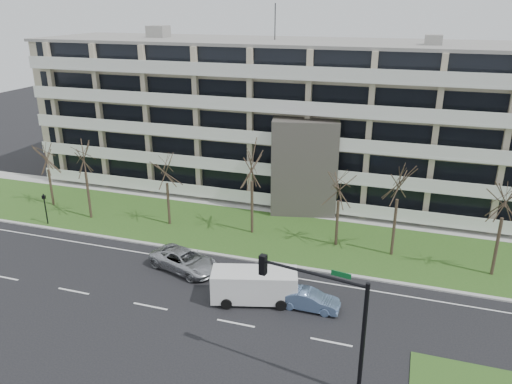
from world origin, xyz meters
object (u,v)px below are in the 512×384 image
(silver_pickup, at_px, (184,260))
(traffic_signal, at_px, (327,312))
(white_van, at_px, (255,283))
(pedestrian_signal, at_px, (45,205))
(blue_sedan, at_px, (309,300))

(silver_pickup, distance_m, traffic_signal, 15.30)
(white_van, height_order, pedestrian_signal, pedestrian_signal)
(blue_sedan, xyz_separation_m, white_van, (-3.64, -0.19, 0.67))
(traffic_signal, bearing_deg, blue_sedan, 117.97)
(blue_sedan, bearing_deg, silver_pickup, 78.21)
(silver_pickup, relative_size, white_van, 0.92)
(traffic_signal, height_order, pedestrian_signal, traffic_signal)
(blue_sedan, relative_size, pedestrian_signal, 1.35)
(white_van, bearing_deg, traffic_signal, -63.31)
(blue_sedan, relative_size, white_van, 0.65)
(pedestrian_signal, bearing_deg, blue_sedan, -17.82)
(white_van, relative_size, pedestrian_signal, 2.06)
(blue_sedan, xyz_separation_m, pedestrian_signal, (-25.36, 5.77, 1.21))
(silver_pickup, bearing_deg, traffic_signal, -108.50)
(pedestrian_signal, bearing_deg, silver_pickup, -18.32)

